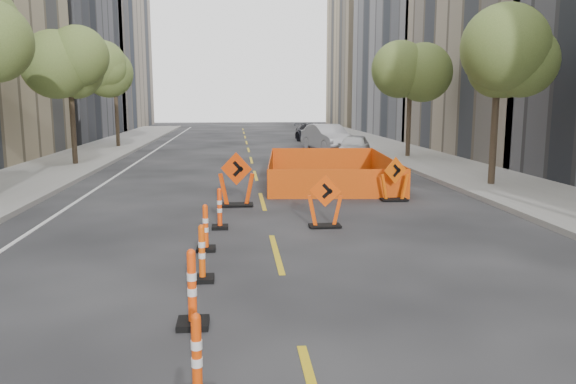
{
  "coord_description": "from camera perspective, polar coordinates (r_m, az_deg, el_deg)",
  "views": [
    {
      "loc": [
        -0.82,
        -7.33,
        3.19
      ],
      "look_at": [
        0.36,
        5.15,
        1.1
      ],
      "focal_mm": 35.0,
      "sensor_mm": 36.0,
      "label": 1
    }
  ],
  "objects": [
    {
      "name": "bld_left_e",
      "position": [
        65.33,
        -20.39,
        14.88
      ],
      "size": [
        12.0,
        20.0,
        20.0
      ],
      "primitive_type": "cube",
      "color": "gray",
      "rests_on": "ground"
    },
    {
      "name": "parked_car_far",
      "position": [
        41.5,
        2.87,
        6.0
      ],
      "size": [
        3.18,
        5.06,
        1.37
      ],
      "primitive_type": "imported",
      "rotation": [
        0.0,
        0.0,
        0.29
      ],
      "color": "black",
      "rests_on": "ground"
    },
    {
      "name": "channelizer_2",
      "position": [
        6.23,
        -9.24,
        -16.29
      ],
      "size": [
        0.39,
        0.39,
        0.99
      ],
      "primitive_type": null,
      "color": "#D93E09",
      "rests_on": "ground"
    },
    {
      "name": "channelizer_3",
      "position": [
        8.09,
        -9.73,
        -9.6
      ],
      "size": [
        0.45,
        0.45,
        1.13
      ],
      "primitive_type": null,
      "color": "#FF440A",
      "rests_on": "ground"
    },
    {
      "name": "chevron_sign_left",
      "position": [
        16.78,
        -5.26,
        1.28
      ],
      "size": [
        1.24,
        1.0,
        1.62
      ],
      "primitive_type": null,
      "rotation": [
        0.0,
        0.0,
        -0.37
      ],
      "color": "#DC3D09",
      "rests_on": "ground"
    },
    {
      "name": "bld_right_d",
      "position": [
        51.21,
        15.73,
        16.77
      ],
      "size": [
        12.0,
        18.0,
        20.0
      ],
      "primitive_type": "cube",
      "color": "gray",
      "rests_on": "ground"
    },
    {
      "name": "safety_fence",
      "position": [
        21.85,
        4.19,
        2.33
      ],
      "size": [
        5.18,
        8.08,
        0.97
      ],
      "primitive_type": null,
      "rotation": [
        0.0,
        0.0,
        -0.09
      ],
      "color": "#F7440D",
      "rests_on": "ground"
    },
    {
      "name": "tree_r_c",
      "position": [
        30.77,
        12.33,
        11.74
      ],
      "size": [
        2.8,
        2.8,
        5.95
      ],
      "color": "#382B1E",
      "rests_on": "ground"
    },
    {
      "name": "sidewalk_right",
      "position": [
        21.9,
        21.33,
        0.64
      ],
      "size": [
        4.0,
        90.0,
        0.15
      ],
      "primitive_type": "cube",
      "color": "gray",
      "rests_on": "ground"
    },
    {
      "name": "chevron_sign_right",
      "position": [
        17.92,
        10.78,
        1.3
      ],
      "size": [
        1.07,
        0.85,
        1.39
      ],
      "primitive_type": null,
      "rotation": [
        0.0,
        0.0,
        0.36
      ],
      "color": "#D74F09",
      "rests_on": "ground"
    },
    {
      "name": "channelizer_6",
      "position": [
        13.96,
        -6.96,
        -1.67
      ],
      "size": [
        0.4,
        0.4,
        1.02
      ],
      "primitive_type": null,
      "color": "#FF400A",
      "rests_on": "ground"
    },
    {
      "name": "parked_car_near",
      "position": [
        29.96,
        6.72,
        4.57
      ],
      "size": [
        2.65,
        4.18,
        1.33
      ],
      "primitive_type": "imported",
      "rotation": [
        0.0,
        0.0,
        -0.3
      ],
      "color": "#BABABC",
      "rests_on": "ground"
    },
    {
      "name": "chevron_sign_center",
      "position": [
        14.01,
        3.79,
        -0.94
      ],
      "size": [
        1.01,
        0.8,
        1.33
      ],
      "primitive_type": null,
      "rotation": [
        0.0,
        0.0,
        -0.35
      ],
      "color": "#E84609",
      "rests_on": "ground"
    },
    {
      "name": "bld_left_d",
      "position": [
        49.41,
        -25.16,
        13.02
      ],
      "size": [
        12.0,
        16.0,
        14.0
      ],
      "primitive_type": "cube",
      "color": "#4C4C51",
      "rests_on": "ground"
    },
    {
      "name": "tree_l_d",
      "position": [
        38.11,
        -17.17,
        11.07
      ],
      "size": [
        2.8,
        2.8,
        5.95
      ],
      "color": "#382B1E",
      "rests_on": "ground"
    },
    {
      "name": "bld_right_e",
      "position": [
        68.46,
        10.0,
        13.36
      ],
      "size": [
        12.0,
        14.0,
        16.0
      ],
      "primitive_type": "cube",
      "color": "tan",
      "rests_on": "ground"
    },
    {
      "name": "tree_r_b",
      "position": [
        21.45,
        20.59,
        12.45
      ],
      "size": [
        2.8,
        2.8,
        5.95
      ],
      "color": "#382B1E",
      "rests_on": "ground"
    },
    {
      "name": "ground_plane",
      "position": [
        8.03,
        0.95,
        -13.94
      ],
      "size": [
        140.0,
        140.0,
        0.0
      ],
      "primitive_type": "plane",
      "color": "black"
    },
    {
      "name": "tree_l_c",
      "position": [
        28.39,
        -21.3,
        11.53
      ],
      "size": [
        2.8,
        2.8,
        5.95
      ],
      "color": "#382B1E",
      "rests_on": "ground"
    },
    {
      "name": "parked_car_mid",
      "position": [
        34.75,
        4.04,
        5.52
      ],
      "size": [
        2.87,
        5.2,
        1.63
      ],
      "primitive_type": "imported",
      "rotation": [
        0.0,
        0.0,
        0.25
      ],
      "color": "#9A999E",
      "rests_on": "ground"
    },
    {
      "name": "channelizer_5",
      "position": [
        11.99,
        -8.37,
        -3.59
      ],
      "size": [
        0.4,
        0.4,
        1.0
      ],
      "primitive_type": null,
      "color": "#FA480A",
      "rests_on": "ground"
    },
    {
      "name": "channelizer_4",
      "position": [
        10.03,
        -8.73,
        -6.13
      ],
      "size": [
        0.4,
        0.4,
        1.02
      ],
      "primitive_type": null,
      "color": "#E94E09",
      "rests_on": "ground"
    },
    {
      "name": "bld_right_c",
      "position": [
        36.07,
        25.14,
        14.66
      ],
      "size": [
        12.0,
        16.0,
        14.0
      ],
      "primitive_type": "cube",
      "color": "gray",
      "rests_on": "ground"
    }
  ]
}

